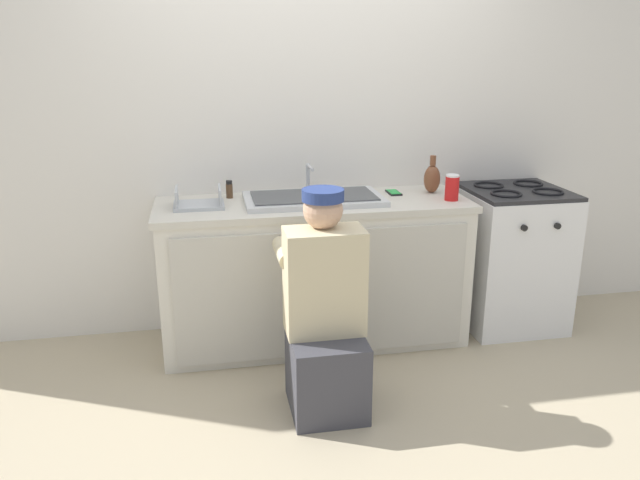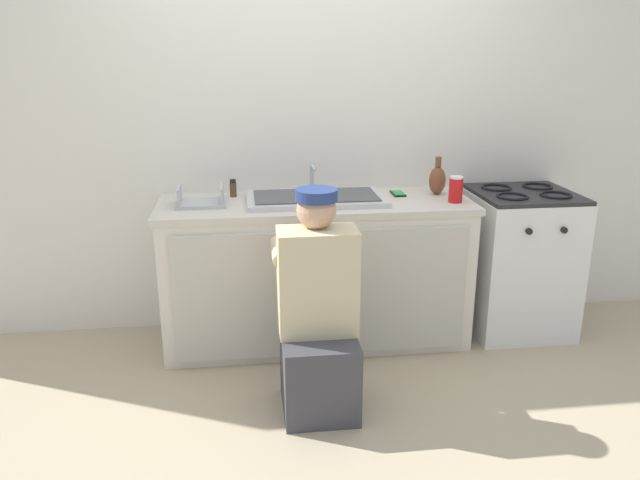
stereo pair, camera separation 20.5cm
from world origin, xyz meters
name	(u,v)px [view 1 (the left image)]	position (x,y,z in m)	size (l,w,h in m)	color
ground_plane	(323,360)	(0.00, 0.00, 0.00)	(12.00, 12.00, 0.00)	tan
back_wall	(303,129)	(0.00, 0.65, 1.25)	(6.00, 0.10, 2.50)	silver
counter_cabinet	(314,275)	(0.00, 0.29, 0.42)	(1.79, 0.62, 0.84)	silver
countertop	(314,205)	(0.00, 0.30, 0.85)	(1.83, 0.62, 0.04)	beige
sink_double_basin	(314,198)	(0.00, 0.30, 0.89)	(0.80, 0.44, 0.19)	silver
stove_range	(511,257)	(1.28, 0.30, 0.45)	(0.60, 0.62, 0.91)	white
plumber_person	(325,321)	(-0.08, -0.45, 0.46)	(0.42, 0.61, 1.10)	#3F3F47
dish_rack_tray	(199,203)	(-0.66, 0.29, 0.90)	(0.28, 0.22, 0.11)	#B2B7BC
cell_phone	(394,192)	(0.52, 0.41, 0.88)	(0.07, 0.14, 0.01)	black
spice_bottle_pepper	(229,190)	(-0.48, 0.48, 0.92)	(0.04, 0.04, 0.10)	#513823
soda_cup_red	(452,188)	(0.80, 0.18, 0.95)	(0.08, 0.08, 0.15)	red
vase_decorative	(432,178)	(0.75, 0.38, 0.96)	(0.10, 0.10, 0.23)	brown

